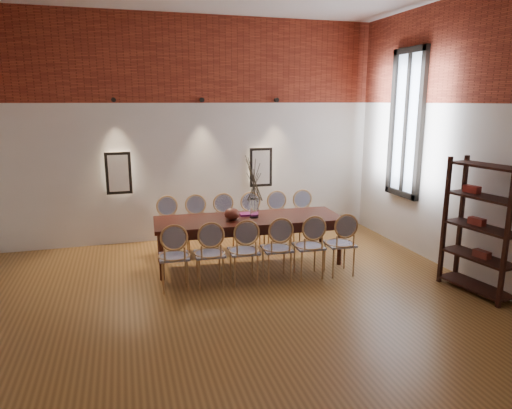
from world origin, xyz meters
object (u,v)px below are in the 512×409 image
object	(u,v)px
chair_far_d	(253,222)
bowl	(232,214)
chair_near_a	(174,256)
chair_near_b	(210,253)
dining_table	(249,241)
chair_far_f	(306,219)
chair_near_e	(309,246)
chair_far_c	(226,224)
chair_far_b	(197,226)
chair_far_e	(280,220)
chair_near_f	(340,244)
chair_near_c	(244,251)
shelving_rack	(482,228)
book	(248,214)
chair_far_a	(168,227)
chair_near_d	(277,248)
vase	(254,208)

from	to	relation	value
chair_far_d	bowl	world-z (taller)	chair_far_d
chair_near_a	chair_near_b	world-z (taller)	same
dining_table	chair_far_f	distance (m)	1.43
chair_near_e	chair_far_c	size ratio (longest dim) A/B	1.00
chair_near_b	chair_far_b	bearing A→B (deg)	90.00
chair_far_e	chair_far_f	xyz separation A→B (m)	(0.48, -0.02, 0.00)
chair_far_e	chair_near_f	bearing A→B (deg)	107.96
chair_near_e	chair_near_f	world-z (taller)	same
chair_near_c	shelving_rack	size ratio (longest dim) A/B	0.52
chair_far_d	bowl	xyz separation A→B (m)	(-0.56, -0.77, 0.37)
bowl	shelving_rack	size ratio (longest dim) A/B	0.13
chair_near_b	chair_far_c	bearing A→B (deg)	72.04
dining_table	chair_near_f	world-z (taller)	chair_near_f
chair_far_d	chair_far_f	size ratio (longest dim) A/B	1.00
chair_near_b	chair_near_c	xyz separation A→B (m)	(0.48, -0.02, 0.00)
shelving_rack	chair_far_e	bearing A→B (deg)	116.03
chair_far_f	dining_table	bearing A→B (deg)	31.67
chair_near_b	chair_near_a	bearing A→B (deg)	180.00
chair_far_b	chair_near_a	bearing A→B (deg)	72.04
shelving_rack	chair_far_d	bearing A→B (deg)	122.13
book	shelving_rack	world-z (taller)	shelving_rack
chair_far_a	chair_far_c	xyz separation A→B (m)	(0.97, -0.05, 0.00)
chair_near_a	chair_far_e	xyz separation A→B (m)	(2.01, 1.40, 0.00)
chair_far_f	chair_far_a	bearing A→B (deg)	0.00
chair_near_d	chair_far_c	bearing A→B (deg)	107.96
chair_far_b	shelving_rack	size ratio (longest dim) A/B	0.52
chair_far_e	bowl	size ratio (longest dim) A/B	3.92
chair_near_a	book	size ratio (longest dim) A/B	3.62
chair_near_b	bowl	world-z (taller)	chair_near_b
chair_near_d	chair_far_a	bearing A→B (deg)	134.21
chair_near_b	chair_far_a	size ratio (longest dim) A/B	1.00
chair_near_f	bowl	distance (m)	1.68
dining_table	chair_far_a	distance (m)	1.43
chair_near_a	chair_far_d	size ratio (longest dim) A/B	1.00
chair_near_a	chair_far_d	world-z (taller)	same
dining_table	vase	xyz separation A→B (m)	(0.08, -0.00, 0.53)
chair_near_c	shelving_rack	distance (m)	3.20
chair_near_a	book	world-z (taller)	chair_near_a
dining_table	chair_far_e	world-z (taller)	chair_far_e
chair_near_f	chair_far_b	distance (m)	2.45
chair_near_e	chair_far_a	xyz separation A→B (m)	(-1.86, 1.59, 0.00)
chair_near_a	chair_far_f	distance (m)	2.85
dining_table	chair_far_e	bearing A→B (deg)	45.79
shelving_rack	vase	bearing A→B (deg)	133.55
chair_near_f	chair_far_d	xyz separation A→B (m)	(-0.90, 1.54, 0.00)
bowl	shelving_rack	world-z (taller)	shelving_rack
chair_near_e	chair_far_f	bearing A→B (deg)	72.04
chair_far_a	vase	bearing A→B (deg)	150.02
chair_near_f	chair_far_b	size ratio (longest dim) A/B	1.00
dining_table	chair_far_b	bearing A→B (deg)	134.21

